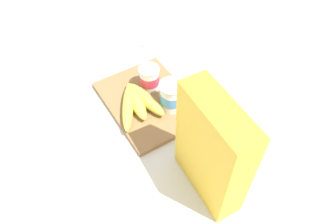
{
  "coord_description": "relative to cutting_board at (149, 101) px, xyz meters",
  "views": [
    {
      "loc": [
        0.59,
        -0.3,
        0.74
      ],
      "look_at": [
        0.11,
        0.0,
        0.07
      ],
      "focal_mm": 33.66,
      "sensor_mm": 36.0,
      "label": 1
    }
  ],
  "objects": [
    {
      "name": "yogurt_cup_back",
      "position": [
        0.06,
        0.04,
        0.05
      ],
      "size": [
        0.07,
        0.07,
        0.09
      ],
      "color": "white",
      "rests_on": "cutting_board"
    },
    {
      "name": "spoon",
      "position": [
        -0.26,
        0.1,
        -0.0
      ],
      "size": [
        0.03,
        0.13,
        0.01
      ],
      "color": "silver",
      "rests_on": "ground_plane"
    },
    {
      "name": "ground_plane",
      "position": [
        0.0,
        0.0,
        -0.01
      ],
      "size": [
        2.4,
        2.4,
        0.0
      ],
      "primitive_type": "plane",
      "color": "silver"
    },
    {
      "name": "yogurt_cup_front",
      "position": [
        -0.04,
        0.03,
        0.05
      ],
      "size": [
        0.07,
        0.07,
        0.08
      ],
      "color": "white",
      "rests_on": "cutting_board"
    },
    {
      "name": "banana_bunch",
      "position": [
        0.01,
        -0.04,
        0.03
      ],
      "size": [
        0.18,
        0.15,
        0.04
      ],
      "color": "#D8CB45",
      "rests_on": "cutting_board"
    },
    {
      "name": "cutting_board",
      "position": [
        0.0,
        0.0,
        0.0
      ],
      "size": [
        0.32,
        0.24,
        0.02
      ],
      "primitive_type": "cube",
      "color": "olive",
      "rests_on": "ground_plane"
    },
    {
      "name": "cereal_box",
      "position": [
        0.32,
        -0.02,
        0.14
      ],
      "size": [
        0.21,
        0.08,
        0.29
      ],
      "primitive_type": "cube",
      "rotation": [
        0.0,
        0.0,
        -0.06
      ],
      "color": "yellow",
      "rests_on": "ground_plane"
    }
  ]
}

